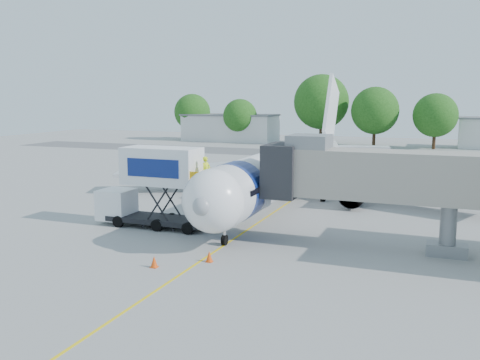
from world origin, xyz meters
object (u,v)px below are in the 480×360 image
(catering_hiloader, at_px, (154,187))
(jet_bridge, at_px, (368,175))
(aircraft, at_px, (288,168))
(ground_tug, at_px, (114,289))

(catering_hiloader, bearing_deg, jet_bridge, 0.01)
(aircraft, xyz_separation_m, ground_tug, (-0.85, -23.88, -2.27))
(catering_hiloader, bearing_deg, aircraft, 60.64)
(aircraft, distance_m, catering_hiloader, 12.77)
(catering_hiloader, distance_m, ground_tug, 14.01)
(aircraft, distance_m, ground_tug, 24.00)
(jet_bridge, bearing_deg, ground_tug, -124.73)
(aircraft, xyz_separation_m, jet_bridge, (7.99, -11.12, 1.39))
(aircraft, bearing_deg, catering_hiloader, -119.36)
(aircraft, height_order, jet_bridge, aircraft)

